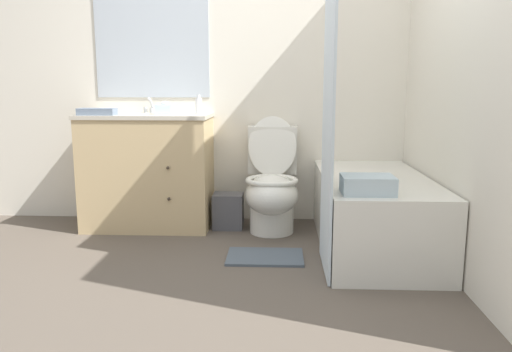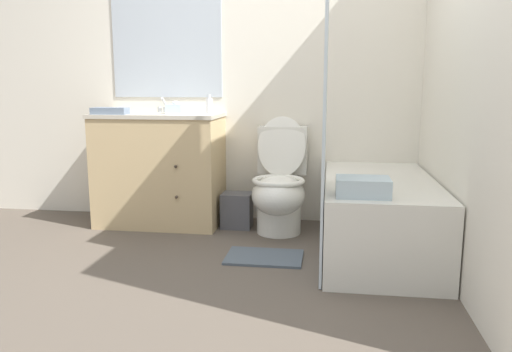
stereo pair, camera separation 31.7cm
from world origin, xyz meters
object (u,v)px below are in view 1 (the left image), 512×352
(bathtub, at_px, (373,212))
(hand_towel_folded, at_px, (97,112))
(vanity_cabinet, at_px, (148,170))
(soap_dispenser, at_px, (199,105))
(bath_mat, at_px, (265,257))
(toilet, at_px, (272,187))
(sink_faucet, at_px, (152,108))
(wastebasket, at_px, (228,211))
(bath_towel_folded, at_px, (368,185))
(tissue_box, at_px, (165,109))

(bathtub, height_order, hand_towel_folded, hand_towel_folded)
(vanity_cabinet, distance_m, soap_dispenser, 0.64)
(bathtub, xyz_separation_m, bath_mat, (-0.73, -0.25, -0.24))
(toilet, bearing_deg, sink_faucet, 164.21)
(wastebasket, relative_size, bath_towel_folded, 0.93)
(bathtub, xyz_separation_m, wastebasket, (-1.04, 0.44, -0.11))
(sink_faucet, bearing_deg, soap_dispenser, -17.00)
(bathtub, relative_size, bath_mat, 2.96)
(toilet, height_order, hand_towel_folded, hand_towel_folded)
(soap_dispenser, height_order, bath_mat, soap_dispenser)
(toilet, distance_m, wastebasket, 0.40)
(sink_faucet, height_order, soap_dispenser, soap_dispenser)
(bathtub, bearing_deg, tissue_box, 163.47)
(soap_dispenser, bearing_deg, bathtub, -22.63)
(vanity_cabinet, distance_m, hand_towel_folded, 0.58)
(vanity_cabinet, distance_m, bathtub, 1.74)
(vanity_cabinet, bearing_deg, bathtub, -15.67)
(bathtub, xyz_separation_m, hand_towel_folded, (-1.98, 0.29, 0.66))
(toilet, xyz_separation_m, tissue_box, (-0.82, 0.07, 0.58))
(hand_towel_folded, xyz_separation_m, bath_towel_folded, (1.83, -0.83, -0.36))
(wastebasket, height_order, bath_towel_folded, bath_towel_folded)
(sink_faucet, relative_size, hand_towel_folded, 0.53)
(toilet, bearing_deg, bath_mat, -93.08)
(wastebasket, distance_m, soap_dispenser, 0.85)
(wastebasket, height_order, soap_dispenser, soap_dispenser)
(bath_mat, bearing_deg, bath_towel_folded, -26.54)
(hand_towel_folded, bearing_deg, tissue_box, 18.85)
(bathtub, height_order, soap_dispenser, soap_dispenser)
(hand_towel_folded, bearing_deg, toilet, 3.80)
(wastebasket, bearing_deg, toilet, -10.58)
(vanity_cabinet, xyz_separation_m, tissue_box, (0.15, -0.02, 0.47))
(sink_faucet, bearing_deg, hand_towel_folded, -131.41)
(bathtub, distance_m, bath_mat, 0.81)
(toilet, distance_m, tissue_box, 1.00)
(vanity_cabinet, bearing_deg, tissue_box, -6.52)
(vanity_cabinet, xyz_separation_m, bath_towel_folded, (1.52, -1.01, 0.10))
(vanity_cabinet, height_order, hand_towel_folded, hand_towel_folded)
(bathtub, distance_m, bath_towel_folded, 0.63)
(bathtub, relative_size, soap_dispenser, 10.02)
(tissue_box, bearing_deg, soap_dispenser, 17.72)
(vanity_cabinet, relative_size, tissue_box, 7.44)
(vanity_cabinet, distance_m, bath_towel_folded, 1.82)
(bathtub, height_order, wastebasket, bathtub)
(bathtub, distance_m, tissue_box, 1.72)
(soap_dispenser, distance_m, hand_towel_folded, 0.75)
(toilet, bearing_deg, vanity_cabinet, 174.66)
(tissue_box, bearing_deg, sink_faucet, 126.56)
(bathtub, relative_size, bath_towel_folded, 4.96)
(bath_towel_folded, bearing_deg, bath_mat, 153.46)
(vanity_cabinet, xyz_separation_m, bathtub, (1.66, -0.47, -0.20))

